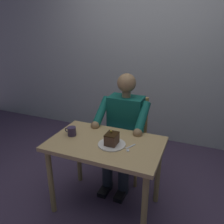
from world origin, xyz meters
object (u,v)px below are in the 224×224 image
at_px(dining_table, 106,152).
at_px(dessert_spoon, 129,149).
at_px(chair, 128,133).
at_px(cake_slice, 112,139).
at_px(seated_person, 123,129).
at_px(coffee_cup, 72,131).

xyz_separation_m(dining_table, dessert_spoon, (-0.23, 0.03, 0.10)).
height_order(chair, cake_slice, chair).
distance_m(seated_person, dessert_spoon, 0.55).
relative_size(dining_table, seated_person, 0.82).
bearing_deg(cake_slice, dessert_spoon, 176.89).
distance_m(chair, dessert_spoon, 0.74).
bearing_deg(dessert_spoon, cake_slice, -3.11).
height_order(chair, coffee_cup, chair).
distance_m(seated_person, cake_slice, 0.51).
bearing_deg(dining_table, dessert_spoon, 171.86).
bearing_deg(dining_table, cake_slice, 161.11).
bearing_deg(chair, dessert_spoon, 108.92).
relative_size(chair, coffee_cup, 8.08).
height_order(chair, seated_person, seated_person).
bearing_deg(chair, seated_person, 90.00).
distance_m(chair, coffee_cup, 0.76).
xyz_separation_m(dining_table, chair, (0.00, -0.64, -0.10)).
height_order(seated_person, coffee_cup, seated_person).
bearing_deg(chair, cake_slice, 96.10).
bearing_deg(chair, dining_table, 90.00).
height_order(dining_table, chair, chair).
xyz_separation_m(cake_slice, coffee_cup, (0.41, -0.02, -0.02)).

